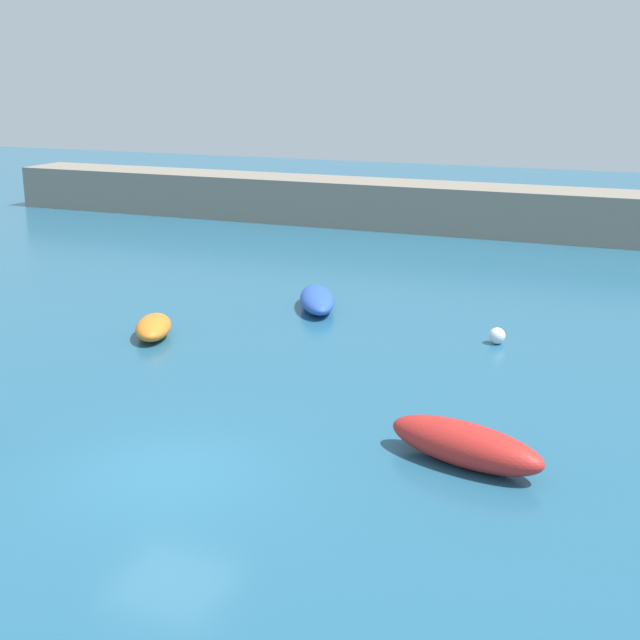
{
  "coord_description": "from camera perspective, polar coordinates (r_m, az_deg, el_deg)",
  "views": [
    {
      "loc": [
        9.05,
        -13.84,
        7.82
      ],
      "look_at": [
        -0.47,
        9.05,
        0.79
      ],
      "focal_mm": 50.0,
      "sensor_mm": 36.0,
      "label": 1
    }
  ],
  "objects": [
    {
      "name": "ground_plane",
      "position": [
        18.33,
        -9.7,
        -10.01
      ],
      "size": [
        120.0,
        120.0,
        0.2
      ],
      "primitive_type": "cube",
      "color": "#235B7A"
    },
    {
      "name": "harbor_breakwater",
      "position": [
        44.48,
        10.66,
        6.92
      ],
      "size": [
        53.73,
        3.33,
        2.28
      ],
      "primitive_type": "cube",
      "color": "gray",
      "rests_on": "ground_plane"
    },
    {
      "name": "rowboat_blue_near",
      "position": [
        29.85,
        -0.18,
        1.31
      ],
      "size": [
        2.46,
        3.4,
        0.68
      ],
      "rotation": [
        0.0,
        0.0,
        5.18
      ],
      "color": "#2D56B7",
      "rests_on": "ground_plane"
    },
    {
      "name": "rowboat_white_midwater",
      "position": [
        18.52,
        9.26,
        -7.86
      ],
      "size": [
        3.66,
        2.06,
        0.89
      ],
      "rotation": [
        0.0,
        0.0,
        5.99
      ],
      "color": "red",
      "rests_on": "ground_plane"
    },
    {
      "name": "fishing_dinghy_green",
      "position": [
        27.22,
        -10.61,
        -0.45
      ],
      "size": [
        1.94,
        2.53,
        0.64
      ],
      "rotation": [
        0.0,
        0.0,
        2.02
      ],
      "color": "orange",
      "rests_on": "ground_plane"
    },
    {
      "name": "mooring_buoy_white",
      "position": [
        26.66,
        11.26,
        -1.0
      ],
      "size": [
        0.49,
        0.49,
        0.49
      ],
      "primitive_type": "sphere",
      "color": "white",
      "rests_on": "ground_plane"
    }
  ]
}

